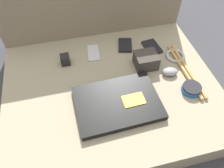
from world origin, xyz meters
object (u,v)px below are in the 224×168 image
at_px(computer_mouse, 170,72).
at_px(charger_brick, 65,60).
at_px(laptop, 119,103).
at_px(phone_black, 125,45).
at_px(phone_small, 152,47).
at_px(speaker_puck, 192,89).
at_px(camera_pouch, 146,60).
at_px(phone_silver, 93,53).

height_order(computer_mouse, charger_brick, charger_brick).
relative_size(laptop, phone_black, 3.03).
distance_m(computer_mouse, phone_small, 0.19).
xyz_separation_m(laptop, speaker_puck, (0.33, -0.00, 0.00)).
bearing_deg(charger_brick, laptop, -57.37).
bearing_deg(phone_small, computer_mouse, -91.70).
height_order(phone_black, camera_pouch, camera_pouch).
relative_size(speaker_puck, charger_brick, 1.76).
relative_size(phone_black, charger_brick, 2.42).
distance_m(computer_mouse, phone_black, 0.28).
relative_size(computer_mouse, phone_silver, 0.66).
bearing_deg(laptop, phone_black, 68.12).
relative_size(phone_silver, phone_small, 1.05).
xyz_separation_m(speaker_puck, phone_small, (-0.07, 0.30, -0.01)).
bearing_deg(speaker_puck, computer_mouse, 114.96).
bearing_deg(charger_brick, speaker_puck, -30.04).
bearing_deg(phone_black, camera_pouch, -55.46).
relative_size(phone_small, camera_pouch, 1.10).
bearing_deg(charger_brick, camera_pouch, -15.88).
bearing_deg(speaker_puck, phone_silver, 138.06).
bearing_deg(phone_silver, speaker_puck, -36.01).
height_order(laptop, speaker_puck, laptop).
height_order(phone_silver, phone_small, phone_small).
height_order(laptop, charger_brick, charger_brick).
distance_m(speaker_puck, phone_small, 0.31).
bearing_deg(laptop, computer_mouse, 19.84).
distance_m(computer_mouse, camera_pouch, 0.12).
relative_size(computer_mouse, speaker_puck, 0.93).
height_order(laptop, phone_black, laptop).
distance_m(phone_black, phone_small, 0.14).
relative_size(speaker_puck, phone_small, 0.74).
distance_m(speaker_puck, phone_black, 0.40).
xyz_separation_m(phone_small, charger_brick, (-0.44, -0.00, 0.02)).
bearing_deg(laptop, charger_brick, 120.65).
bearing_deg(phone_small, camera_pouch, -130.97).
xyz_separation_m(computer_mouse, phone_small, (-0.02, 0.19, -0.01)).
height_order(speaker_puck, phone_black, speaker_puck).
height_order(laptop, phone_silver, laptop).
height_order(speaker_puck, camera_pouch, camera_pouch).
height_order(speaker_puck, phone_silver, speaker_puck).
xyz_separation_m(laptop, phone_small, (0.26, 0.30, -0.01)).
bearing_deg(camera_pouch, computer_mouse, -40.83).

